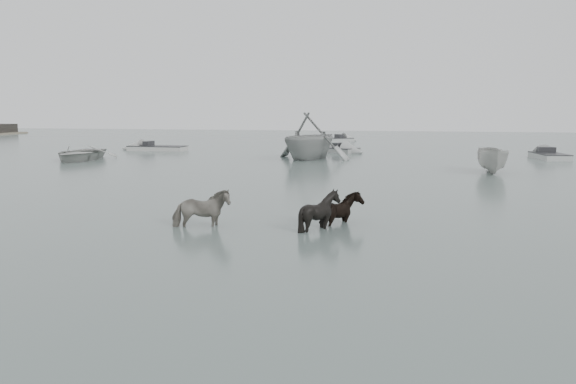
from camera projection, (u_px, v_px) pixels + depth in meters
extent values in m
plane|color=#556560|center=(306.00, 232.00, 15.24)|extent=(140.00, 140.00, 0.00)
imported|color=black|center=(201.00, 203.00, 15.84)|extent=(1.80, 1.29, 1.38)
imported|color=black|center=(342.00, 203.00, 16.24)|extent=(1.24, 1.39, 1.28)
imported|color=black|center=(320.00, 205.00, 15.57)|extent=(1.44, 1.33, 1.38)
imported|color=#BBBCB6|center=(80.00, 152.00, 36.53)|extent=(4.38, 5.67, 1.08)
imported|color=#A4A7A4|center=(310.00, 135.00, 37.09)|extent=(7.16, 7.62, 3.22)
imported|color=#AFAFAA|center=(493.00, 159.00, 29.21)|extent=(1.54, 3.89, 1.49)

